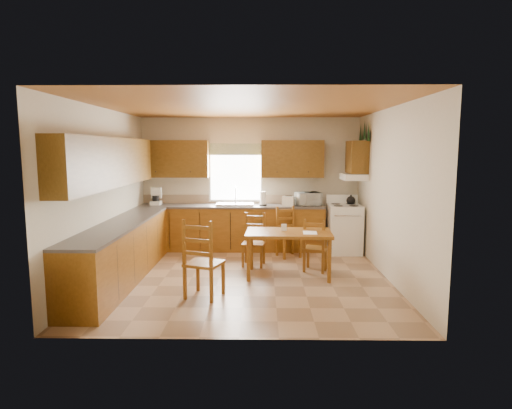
{
  "coord_description": "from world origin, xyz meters",
  "views": [
    {
      "loc": [
        0.25,
        -6.67,
        2.06
      ],
      "look_at": [
        0.15,
        0.3,
        1.15
      ],
      "focal_mm": 30.0,
      "sensor_mm": 36.0,
      "label": 1
    }
  ],
  "objects_px": {
    "chair_near_right": "(316,245)",
    "microwave": "(308,199)",
    "dining_table": "(288,254)",
    "chair_far_left": "(254,240)",
    "chair_far_right": "(289,232)",
    "chair_near_left": "(204,258)",
    "stove": "(344,229)"
  },
  "relations": [
    {
      "from": "microwave",
      "to": "dining_table",
      "type": "distance_m",
      "value": 1.99
    },
    {
      "from": "stove",
      "to": "microwave",
      "type": "xyz_separation_m",
      "value": [
        -0.7,
        0.21,
        0.58
      ]
    },
    {
      "from": "chair_far_right",
      "to": "chair_far_left",
      "type": "bearing_deg",
      "value": -159.34
    },
    {
      "from": "chair_near_right",
      "to": "chair_far_right",
      "type": "xyz_separation_m",
      "value": [
        -0.4,
        0.94,
        0.03
      ]
    },
    {
      "from": "microwave",
      "to": "chair_far_left",
      "type": "relative_size",
      "value": 0.48
    },
    {
      "from": "chair_far_right",
      "to": "dining_table",
      "type": "bearing_deg",
      "value": -116.86
    },
    {
      "from": "microwave",
      "to": "chair_near_left",
      "type": "xyz_separation_m",
      "value": [
        -1.73,
        -2.81,
        -0.5
      ]
    },
    {
      "from": "chair_near_right",
      "to": "chair_far_left",
      "type": "distance_m",
      "value": 1.1
    },
    {
      "from": "microwave",
      "to": "chair_near_right",
      "type": "relative_size",
      "value": 0.5
    },
    {
      "from": "microwave",
      "to": "dining_table",
      "type": "height_order",
      "value": "microwave"
    },
    {
      "from": "chair_near_right",
      "to": "microwave",
      "type": "bearing_deg",
      "value": -71.83
    },
    {
      "from": "microwave",
      "to": "chair_near_left",
      "type": "height_order",
      "value": "microwave"
    },
    {
      "from": "chair_near_left",
      "to": "chair_far_right",
      "type": "relative_size",
      "value": 1.16
    },
    {
      "from": "chair_near_right",
      "to": "chair_far_right",
      "type": "distance_m",
      "value": 1.02
    },
    {
      "from": "microwave",
      "to": "chair_far_right",
      "type": "height_order",
      "value": "microwave"
    },
    {
      "from": "dining_table",
      "to": "microwave",
      "type": "bearing_deg",
      "value": 76.99
    },
    {
      "from": "stove",
      "to": "chair_near_left",
      "type": "xyz_separation_m",
      "value": [
        -2.44,
        -2.6,
        0.08
      ]
    },
    {
      "from": "dining_table",
      "to": "chair_far_left",
      "type": "relative_size",
      "value": 1.49
    },
    {
      "from": "chair_far_left",
      "to": "chair_far_right",
      "type": "height_order",
      "value": "chair_far_right"
    },
    {
      "from": "microwave",
      "to": "dining_table",
      "type": "relative_size",
      "value": 0.33
    },
    {
      "from": "stove",
      "to": "chair_near_right",
      "type": "height_order",
      "value": "stove"
    },
    {
      "from": "chair_near_left",
      "to": "chair_far_right",
      "type": "distance_m",
      "value": 2.61
    },
    {
      "from": "microwave",
      "to": "chair_near_left",
      "type": "bearing_deg",
      "value": -139.75
    },
    {
      "from": "stove",
      "to": "chair_near_left",
      "type": "relative_size",
      "value": 0.85
    },
    {
      "from": "chair_far_left",
      "to": "chair_far_right",
      "type": "distance_m",
      "value": 0.91
    },
    {
      "from": "chair_near_right",
      "to": "chair_far_right",
      "type": "relative_size",
      "value": 0.94
    },
    {
      "from": "stove",
      "to": "chair_far_right",
      "type": "distance_m",
      "value": 1.17
    },
    {
      "from": "stove",
      "to": "chair_near_left",
      "type": "height_order",
      "value": "chair_near_left"
    },
    {
      "from": "stove",
      "to": "chair_far_left",
      "type": "height_order",
      "value": "stove"
    },
    {
      "from": "chair_near_left",
      "to": "chair_far_left",
      "type": "bearing_deg",
      "value": -92.71
    },
    {
      "from": "stove",
      "to": "dining_table",
      "type": "relative_size",
      "value": 0.69
    },
    {
      "from": "chair_near_left",
      "to": "chair_far_right",
      "type": "height_order",
      "value": "chair_near_left"
    }
  ]
}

